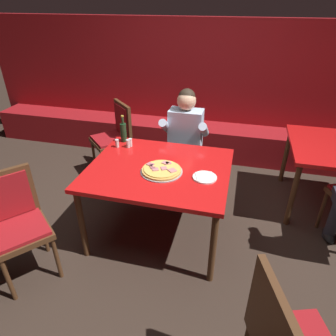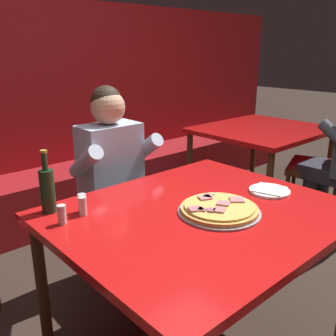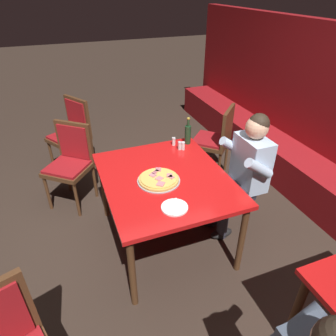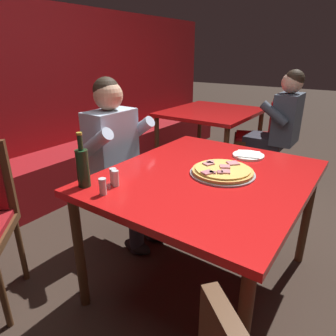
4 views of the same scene
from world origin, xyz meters
The scene contains 12 objects.
booth_wall_panel centered at (0.00, 2.18, 0.95)m, with size 6.80×0.16×1.90m, color maroon.
booth_bench centered at (0.00, 1.86, 0.23)m, with size 6.46×0.48×0.46m, color maroon.
main_dining_table centered at (0.00, 0.00, 0.70)m, with size 1.29×1.09×0.77m.
pizza centered at (0.05, -0.07, 0.79)m, with size 0.38×0.38×0.05m.
plate_white_paper centered at (0.44, -0.08, 0.78)m, with size 0.21×0.21×0.02m.
beer_bottle centered at (-0.52, 0.45, 0.88)m, with size 0.07×0.07×0.29m.
shaker_red_pepper_flakes centered at (-0.54, 0.30, 0.81)m, with size 0.04×0.04×0.09m.
shaker_black_pepper centered at (-0.41, 0.35, 0.81)m, with size 0.04×0.04×0.09m.
shaker_parmesan centered at (-0.42, 0.32, 0.81)m, with size 0.04×0.04×0.09m.
diner_seated_blue_shirt centered at (0.08, 0.77, 0.71)m, with size 0.53×0.53×1.27m.
dining_chair_side_aisle centered at (1.88, 0.30, 0.56)m, with size 0.57×0.57×0.93m.
background_dining_table centered at (1.81, 0.90, 0.69)m, with size 1.16×1.01×0.77m.
Camera 2 is at (-1.17, -1.08, 1.49)m, focal length 40.00 mm.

